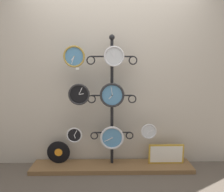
{
  "coord_description": "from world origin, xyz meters",
  "views": [
    {
      "loc": [
        -0.05,
        -2.49,
        1.45
      ],
      "look_at": [
        0.0,
        0.36,
        1.02
      ],
      "focal_mm": 35.0,
      "sensor_mm": 36.0,
      "label": 1
    }
  ],
  "objects": [
    {
      "name": "clock_bottom_left",
      "position": [
        -0.5,
        0.31,
        0.5
      ],
      "size": [
        0.21,
        0.04,
        0.21
      ],
      "color": "black"
    },
    {
      "name": "clock_middle_left",
      "position": [
        -0.43,
        0.32,
        1.05
      ],
      "size": [
        0.28,
        0.04,
        0.28
      ],
      "color": "black"
    },
    {
      "name": "clock_bottom_right",
      "position": [
        0.49,
        0.31,
        0.55
      ],
      "size": [
        0.21,
        0.04,
        0.21
      ],
      "color": "silver"
    },
    {
      "name": "clock_middle_center",
      "position": [
        0.0,
        0.29,
        1.04
      ],
      "size": [
        0.32,
        0.04,
        0.32
      ],
      "color": "#4C84B2"
    },
    {
      "name": "display_stand",
      "position": [
        0.0,
        0.41,
        0.7
      ],
      "size": [
        0.67,
        0.33,
        1.82
      ],
      "color": "black",
      "rests_on": "ground_plane"
    },
    {
      "name": "price_tag_upper",
      "position": [
        -0.44,
        0.31,
        1.38
      ],
      "size": [
        0.04,
        0.0,
        0.03
      ],
      "color": "white"
    },
    {
      "name": "low_shelf",
      "position": [
        0.0,
        0.35,
        0.03
      ],
      "size": [
        2.2,
        0.36,
        0.06
      ],
      "color": "brown",
      "rests_on": "ground_plane"
    },
    {
      "name": "vinyl_record",
      "position": [
        -0.74,
        0.41,
        0.22
      ],
      "size": [
        0.32,
        0.01,
        0.32
      ],
      "color": "black",
      "rests_on": "low_shelf"
    },
    {
      "name": "clock_top_center",
      "position": [
        0.03,
        0.31,
        1.53
      ],
      "size": [
        0.26,
        0.04,
        0.26
      ],
      "color": "silver"
    },
    {
      "name": "clock_top_left",
      "position": [
        -0.48,
        0.31,
        1.53
      ],
      "size": [
        0.28,
        0.04,
        0.28
      ],
      "color": "#4C84B2"
    },
    {
      "name": "ground_plane",
      "position": [
        0.0,
        0.0,
        0.0
      ],
      "size": [
        12.0,
        12.0,
        0.0
      ],
      "primitive_type": "plane",
      "color": "brown"
    },
    {
      "name": "shop_wall",
      "position": [
        0.0,
        0.57,
        1.4
      ],
      "size": [
        4.4,
        0.04,
        2.8
      ],
      "color": "#BCB2A3",
      "rests_on": "ground_plane"
    },
    {
      "name": "clock_bottom_center",
      "position": [
        -0.0,
        0.32,
        0.46
      ],
      "size": [
        0.32,
        0.04,
        0.32
      ],
      "color": "#4C84B2"
    },
    {
      "name": "picture_frame",
      "position": [
        0.75,
        0.38,
        0.2
      ],
      "size": [
        0.49,
        0.02,
        0.27
      ],
      "color": "gold",
      "rests_on": "low_shelf"
    }
  ]
}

